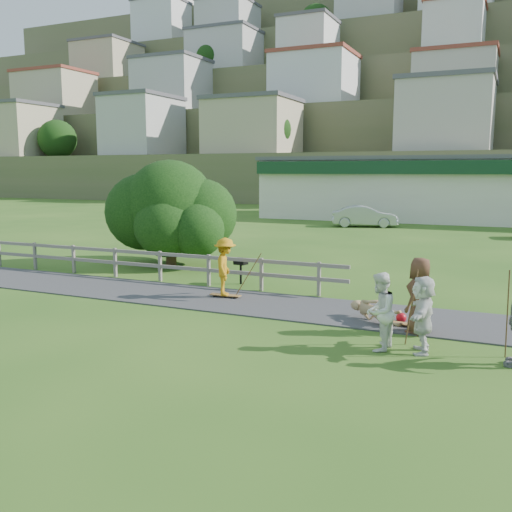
% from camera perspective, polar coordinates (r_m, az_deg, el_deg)
% --- Properties ---
extents(ground, '(260.00, 260.00, 0.00)m').
position_cam_1_polar(ground, '(16.14, -4.22, -5.70)').
color(ground, '#285518').
rests_on(ground, ground).
extents(path, '(34.00, 3.00, 0.04)m').
position_cam_1_polar(path, '(17.43, -1.86, -4.54)').
color(path, '#38383B').
rests_on(path, ground).
extents(fence, '(15.05, 0.10, 1.10)m').
position_cam_1_polar(fence, '(21.16, -10.97, -0.43)').
color(fence, slate).
rests_on(fence, ground).
extents(strip_mall, '(32.50, 10.75, 5.10)m').
position_cam_1_polar(strip_mall, '(48.81, 20.36, 6.38)').
color(strip_mall, silver).
rests_on(strip_mall, ground).
extents(hillside, '(220.00, 67.00, 47.50)m').
position_cam_1_polar(hillside, '(105.82, 20.79, 13.67)').
color(hillside, '#545E37').
rests_on(hillside, ground).
extents(skater_rider, '(1.08, 1.34, 1.81)m').
position_cam_1_polar(skater_rider, '(17.75, -3.10, -1.40)').
color(skater_rider, '#C78512').
rests_on(skater_rider, ground).
extents(skater_fallen, '(1.42, 1.64, 0.64)m').
position_cam_1_polar(skater_fallen, '(15.27, 11.88, -5.45)').
color(skater_fallen, tan).
rests_on(skater_fallen, ground).
extents(spectator_a, '(0.73, 0.90, 1.75)m').
position_cam_1_polar(spectator_a, '(12.95, 12.26, -5.45)').
color(spectator_a, white).
rests_on(spectator_a, ground).
extents(spectator_c, '(0.86, 1.06, 1.89)m').
position_cam_1_polar(spectator_c, '(14.45, 16.04, -3.86)').
color(spectator_c, '#543321').
rests_on(spectator_c, ground).
extents(spectator_d, '(0.71, 1.64, 1.72)m').
position_cam_1_polar(spectator_d, '(13.01, 16.32, -5.63)').
color(spectator_d, silver).
rests_on(spectator_d, ground).
extents(car_silver, '(4.85, 2.87, 1.51)m').
position_cam_1_polar(car_silver, '(41.28, 10.78, 3.93)').
color(car_silver, '#AEB1B6').
rests_on(car_silver, ground).
extents(tree, '(6.19, 6.19, 3.33)m').
position_cam_1_polar(tree, '(24.35, -8.54, 3.02)').
color(tree, black).
rests_on(tree, ground).
extents(bbq, '(0.46, 0.38, 0.92)m').
position_cam_1_polar(bbq, '(20.05, -1.53, -1.52)').
color(bbq, black).
rests_on(bbq, ground).
extents(longboard_rider, '(1.01, 0.30, 0.11)m').
position_cam_1_polar(longboard_rider, '(17.91, -3.08, -4.08)').
color(longboard_rider, brown).
rests_on(longboard_rider, ground).
extents(longboard_fallen, '(0.98, 0.34, 0.11)m').
position_cam_1_polar(longboard_fallen, '(15.10, 14.75, -6.76)').
color(longboard_fallen, brown).
rests_on(longboard_fallen, ground).
extents(helmet, '(0.27, 0.27, 0.27)m').
position_cam_1_polar(helmet, '(15.54, 14.32, -6.00)').
color(helmet, '#A60D18').
rests_on(helmet, ground).
extents(pole_rider, '(0.03, 0.03, 1.70)m').
position_cam_1_polar(pole_rider, '(17.85, -0.80, -1.52)').
color(pole_rider, brown).
rests_on(pole_rider, ground).
extents(pole_spec_left, '(0.03, 0.03, 1.78)m').
position_cam_1_polar(pole_spec_left, '(13.47, 15.29, -4.97)').
color(pole_spec_left, brown).
rests_on(pole_spec_left, ground).
extents(pole_spec_right, '(0.03, 0.03, 1.90)m').
position_cam_1_polar(pole_spec_right, '(13.27, 23.84, -5.33)').
color(pole_spec_right, brown).
rests_on(pole_spec_right, ground).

